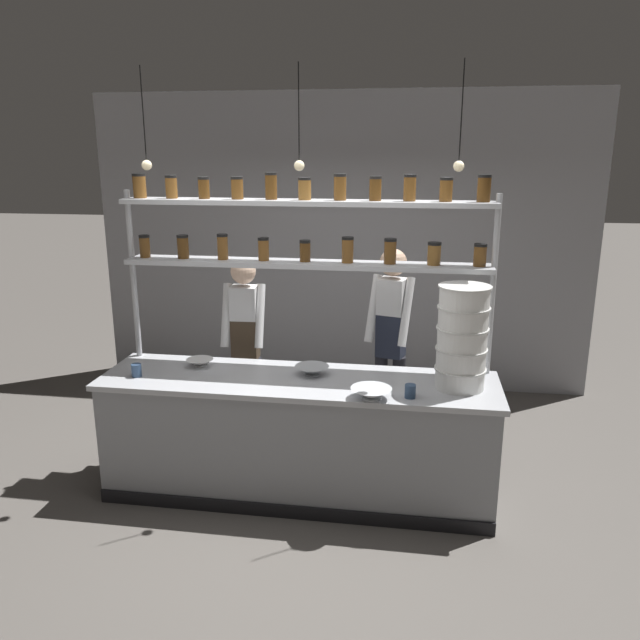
% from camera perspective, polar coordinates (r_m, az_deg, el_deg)
% --- Properties ---
extents(ground_plane, '(40.00, 40.00, 0.00)m').
position_cam_1_polar(ground_plane, '(4.96, -1.93, -15.36)').
color(ground_plane, '#5B5651').
extents(back_wall, '(5.30, 0.12, 3.13)m').
position_cam_1_polar(back_wall, '(6.75, 1.80, 6.99)').
color(back_wall, '#939399').
rests_on(back_wall, ground_plane).
extents(prep_counter, '(2.90, 0.76, 0.92)m').
position_cam_1_polar(prep_counter, '(4.75, -1.99, -10.58)').
color(prep_counter, gray).
rests_on(prep_counter, ground_plane).
extents(spice_shelf_unit, '(2.79, 0.28, 2.37)m').
position_cam_1_polar(spice_shelf_unit, '(4.64, -1.27, 7.46)').
color(spice_shelf_unit, '#B7BABF').
rests_on(spice_shelf_unit, ground_plane).
extents(chef_left, '(0.37, 0.30, 1.66)m').
position_cam_1_polar(chef_left, '(5.36, -6.84, -1.89)').
color(chef_left, black).
rests_on(chef_left, ground_plane).
extents(chef_center, '(0.42, 0.35, 1.76)m').
position_cam_1_polar(chef_center, '(5.26, 6.49, -1.46)').
color(chef_center, black).
rests_on(chef_center, ground_plane).
extents(container_stack, '(0.36, 0.36, 0.73)m').
position_cam_1_polar(container_stack, '(4.39, 12.86, -1.57)').
color(container_stack, white).
rests_on(container_stack, prep_counter).
extents(prep_bowl_near_left, '(0.28, 0.28, 0.08)m').
position_cam_1_polar(prep_bowl_near_left, '(4.20, 4.70, -6.73)').
color(prep_bowl_near_left, silver).
rests_on(prep_bowl_near_left, prep_counter).
extents(prep_bowl_center_front, '(0.21, 0.21, 0.06)m').
position_cam_1_polar(prep_bowl_center_front, '(4.90, -10.92, -3.86)').
color(prep_bowl_center_front, white).
rests_on(prep_bowl_center_front, prep_counter).
extents(prep_bowl_center_back, '(0.25, 0.25, 0.07)m').
position_cam_1_polar(prep_bowl_center_back, '(4.62, -0.75, -4.64)').
color(prep_bowl_center_back, '#B2B7BC').
rests_on(prep_bowl_center_back, prep_counter).
extents(serving_cup_front, '(0.07, 0.07, 0.09)m').
position_cam_1_polar(serving_cup_front, '(4.25, 8.25, -6.46)').
color(serving_cup_front, '#334C70').
rests_on(serving_cup_front, prep_counter).
extents(serving_cup_by_board, '(0.07, 0.07, 0.10)m').
position_cam_1_polar(serving_cup_by_board, '(4.78, -16.44, -4.43)').
color(serving_cup_by_board, '#334C70').
rests_on(serving_cup_by_board, prep_counter).
extents(pendant_light_row, '(2.18, 0.07, 0.68)m').
position_cam_1_polar(pendant_light_row, '(4.27, -2.06, 14.39)').
color(pendant_light_row, black).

